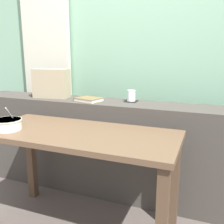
{
  "coord_description": "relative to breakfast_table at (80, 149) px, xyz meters",
  "views": [
    {
      "loc": [
        0.69,
        -1.44,
        1.25
      ],
      "look_at": [
        -0.0,
        0.35,
        0.79
      ],
      "focal_mm": 41.44,
      "sensor_mm": 36.0,
      "label": 1
    }
  ],
  "objects": [
    {
      "name": "outdoor_backdrop",
      "position": [
        0.09,
        1.11,
        0.79
      ],
      "size": [
        4.8,
        0.08,
        2.8
      ],
      "primitive_type": "cube",
      "color": "#84B293",
      "rests_on": "ground"
    },
    {
      "name": "soup_bowl",
      "position": [
        -0.47,
        -0.13,
        0.16
      ],
      "size": [
        0.19,
        0.19,
        0.16
      ],
      "color": "silver",
      "rests_on": "breakfast_table"
    },
    {
      "name": "dark_console_ledge",
      "position": [
        0.09,
        0.56,
        -0.19
      ],
      "size": [
        2.8,
        0.34,
        0.83
      ],
      "primitive_type": "cube",
      "color": "#423D38",
      "rests_on": "ground"
    },
    {
      "name": "coaster_square",
      "position": [
        0.16,
        0.62,
        0.22
      ],
      "size": [
        0.1,
        0.1,
        0.0
      ],
      "primitive_type": "cube",
      "color": "black",
      "rests_on": "dark_console_ledge"
    },
    {
      "name": "curtain_left_panel",
      "position": [
        -0.93,
        1.01,
        0.64
      ],
      "size": [
        0.56,
        0.06,
        2.5
      ],
      "primitive_type": "cube",
      "color": "beige",
      "rests_on": "ground"
    },
    {
      "name": "throw_pillow",
      "position": [
        -0.58,
        0.56,
        0.35
      ],
      "size": [
        0.34,
        0.18,
        0.26
      ],
      "primitive_type": "cube",
      "rotation": [
        0.0,
        0.0,
        0.14
      ],
      "color": "tan",
      "rests_on": "dark_console_ledge"
    },
    {
      "name": "breakfast_table",
      "position": [
        0.0,
        0.0,
        0.0
      ],
      "size": [
        1.3,
        0.57,
        0.73
      ],
      "color": "brown",
      "rests_on": "ground"
    },
    {
      "name": "closed_book",
      "position": [
        -0.18,
        0.51,
        0.24
      ],
      "size": [
        0.25,
        0.21,
        0.03
      ],
      "color": "brown",
      "rests_on": "dark_console_ledge"
    },
    {
      "name": "juice_glass",
      "position": [
        0.16,
        0.62,
        0.27
      ],
      "size": [
        0.07,
        0.07,
        0.09
      ],
      "color": "white",
      "rests_on": "coaster_square"
    }
  ]
}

